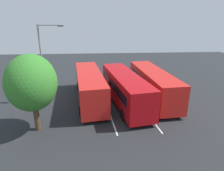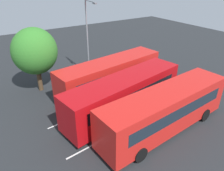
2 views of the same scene
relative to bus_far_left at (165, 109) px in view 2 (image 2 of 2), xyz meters
The scene contains 9 objects.
ground_plane 4.05m from the bus_far_left, 101.31° to the left, with size 65.74×65.74×0.00m, color #232628.
bus_far_left is the anchor object (origin of this frame).
bus_center_left 3.53m from the bus_far_left, 108.87° to the left, with size 11.10×4.20×3.19m.
bus_center_right 7.04m from the bus_far_left, 90.66° to the left, with size 11.07×3.87×3.19m.
pedestrian 6.03m from the bus_far_left, ahead, with size 0.37×0.37×1.77m.
street_lamp 11.93m from the bus_far_left, 89.99° to the left, with size 0.41×2.63×8.10m.
depot_tree 12.67m from the bus_far_left, 117.51° to the left, with size 4.13×3.72×6.16m.
lane_stripe_outer_left 2.61m from the bus_far_left, 111.74° to the left, with size 13.04×0.12×0.01m, color silver.
lane_stripe_inner_left 5.68m from the bus_far_left, 97.60° to the left, with size 13.04×0.12×0.01m, color silver.
Camera 2 is at (-9.42, -12.19, 10.29)m, focal length 34.53 mm.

